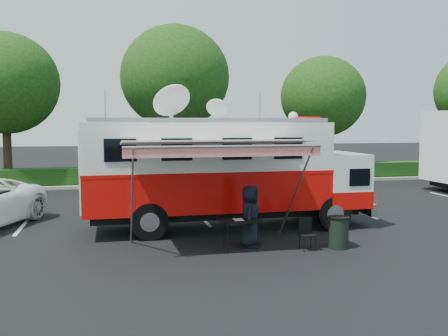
{
  "coord_description": "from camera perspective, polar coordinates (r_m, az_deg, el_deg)",
  "views": [
    {
      "loc": [
        -3.62,
        -15.42,
        3.39
      ],
      "look_at": [
        0.0,
        0.5,
        1.9
      ],
      "focal_mm": 40.0,
      "sensor_mm": 36.0,
      "label": 1
    }
  ],
  "objects": [
    {
      "name": "folding_chair",
      "position": [
        13.65,
        9.39,
        -7.09
      ],
      "size": [
        0.45,
        0.47,
        0.85
      ],
      "color": "black",
      "rests_on": "ground_plane"
    },
    {
      "name": "stall_lines",
      "position": [
        18.99,
        -3.16,
        -5.07
      ],
      "size": [
        24.12,
        5.5,
        0.01
      ],
      "color": "silver",
      "rests_on": "ground_plane"
    },
    {
      "name": "folding_table",
      "position": [
        13.29,
        1.9,
        -6.14
      ],
      "size": [
        1.13,
        0.95,
        0.82
      ],
      "color": "black",
      "rests_on": "ground_plane"
    },
    {
      "name": "trash_bin",
      "position": [
        13.93,
        12.95,
        -7.17
      ],
      "size": [
        0.58,
        0.58,
        0.86
      ],
      "color": "black",
      "rests_on": "ground_plane"
    },
    {
      "name": "back_border",
      "position": [
        28.77,
        -3.29,
        8.42
      ],
      "size": [
        60.0,
        6.14,
        8.87
      ],
      "color": "#9E998E",
      "rests_on": "ground_plane"
    },
    {
      "name": "ground_plane",
      "position": [
        16.2,
        0.39,
        -6.87
      ],
      "size": [
        120.0,
        120.0,
        0.0
      ],
      "primitive_type": "plane",
      "color": "black",
      "rests_on": "ground"
    },
    {
      "name": "person",
      "position": [
        13.83,
        2.97,
        -8.98
      ],
      "size": [
        0.81,
        0.97,
        1.7
      ],
      "primitive_type": "imported",
      "rotation": [
        0.0,
        0.0,
        1.19
      ],
      "color": "black",
      "rests_on": "ground_plane"
    },
    {
      "name": "command_truck",
      "position": [
        15.89,
        0.12,
        -0.29
      ],
      "size": [
        9.07,
        2.5,
        4.36
      ],
      "color": "black",
      "rests_on": "ground_plane"
    },
    {
      "name": "awning",
      "position": [
        13.13,
        -0.8,
        2.65
      ],
      "size": [
        4.95,
        2.56,
        2.99
      ],
      "color": "silver",
      "rests_on": "ground_plane"
    }
  ]
}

